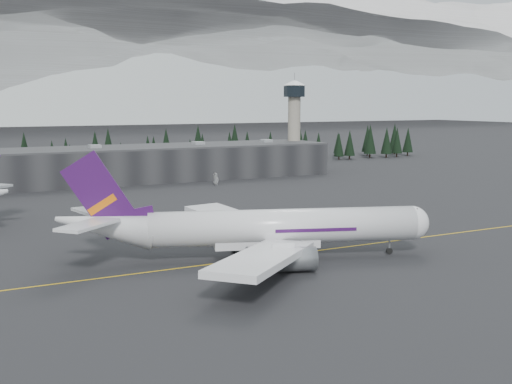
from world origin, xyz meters
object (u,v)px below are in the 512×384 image
gse_vehicle_a (107,190)px  control_tower (294,115)px  jet_main (251,228)px  gse_vehicle_b (216,183)px  terminal (123,164)px

gse_vehicle_a → control_tower: bearing=6.0°
jet_main → gse_vehicle_a: (-0.53, 99.91, -5.13)m
control_tower → gse_vehicle_b: bearing=-149.6°
terminal → control_tower: (75.00, 3.00, 17.11)m
gse_vehicle_b → gse_vehicle_a: bearing=-94.4°
terminal → jet_main: 127.41m
jet_main → gse_vehicle_b: 108.10m
terminal → gse_vehicle_a: (-13.00, -26.89, -5.65)m
gse_vehicle_a → terminal: bearing=51.5°
gse_vehicle_b → jet_main: bearing=-26.8°
jet_main → gse_vehicle_a: jet_main is taller
terminal → control_tower: 76.98m
terminal → control_tower: size_ratio=4.24×
gse_vehicle_a → gse_vehicle_b: size_ratio=1.07×
control_tower → gse_vehicle_b: control_tower is taller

